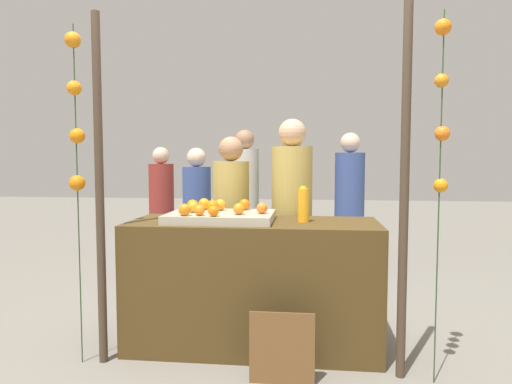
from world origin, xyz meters
The scene contains 27 objects.
ground_plane centered at (0.00, 0.00, 0.00)m, with size 24.00×24.00×0.00m, color gray.
stall_counter centered at (0.00, 0.00, 0.46)m, with size 1.78×0.71×0.91m, color #4C3819.
orange_tray centered at (-0.24, -0.01, 0.94)m, with size 0.75×0.56×0.06m, color #B2AD99.
orange_0 centered at (-0.45, -0.22, 1.02)m, with size 0.08×0.08×0.08m, color orange.
orange_1 centered at (-0.25, -0.23, 1.01)m, with size 0.07×0.07×0.07m, color orange.
orange_2 centered at (0.06, -0.03, 1.01)m, with size 0.08×0.08×0.08m, color orange.
orange_3 centered at (-0.44, -0.02, 1.01)m, with size 0.08×0.08×0.08m, color orange.
orange_4 centered at (-0.30, 0.00, 1.02)m, with size 0.09×0.09×0.09m, color orange.
orange_5 centered at (-0.47, 0.08, 1.02)m, with size 0.08×0.08×0.08m, color orange.
orange_6 centered at (-0.35, -0.19, 1.01)m, with size 0.07×0.07×0.07m, color orange.
orange_7 centered at (-0.27, 0.13, 1.02)m, with size 0.08×0.08×0.08m, color orange.
orange_8 centered at (-0.40, 0.17, 1.02)m, with size 0.09×0.09×0.09m, color orange.
orange_9 centered at (-0.09, 0.20, 1.01)m, with size 0.08×0.08×0.08m, color orange.
orange_10 centered at (-0.09, -0.11, 1.01)m, with size 0.08×0.08×0.08m, color orange.
juice_bottle centered at (0.36, 0.00, 1.04)m, with size 0.08×0.08×0.26m.
chalkboard_sign centered at (0.24, -0.57, 0.22)m, with size 0.40×0.03×0.46m.
vendor_left centered at (-0.27, 0.61, 0.72)m, with size 0.31×0.31×1.55m.
vendor_right centered at (0.25, 0.58, 0.79)m, with size 0.34×0.34×1.69m.
crowd_person_0 centered at (0.18, 2.24, 0.77)m, with size 0.33×0.33×1.65m.
crowd_person_1 centered at (-0.37, 2.18, 0.79)m, with size 0.34×0.34×1.70m.
crowd_person_2 centered at (-0.77, 1.46, 0.69)m, with size 0.30×0.30×1.47m.
crowd_person_3 centered at (-1.38, 2.17, 0.70)m, with size 0.30×0.30×1.50m.
crowd_person_4 centered at (0.85, 2.01, 0.77)m, with size 0.33×0.33×1.65m.
canopy_post_left centered at (-0.97, -0.39, 1.15)m, with size 0.06×0.06×2.30m, color #473828.
canopy_post_right centered at (0.97, -0.39, 1.15)m, with size 0.06×0.06×2.30m, color #473828.
garland_strand_left centered at (-1.11, -0.42, 1.65)m, with size 0.11×0.12×2.22m.
garland_strand_right centered at (1.16, -0.45, 1.67)m, with size 0.10×0.10×2.22m.
Camera 1 is at (0.39, -3.32, 1.37)m, focal length 32.84 mm.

